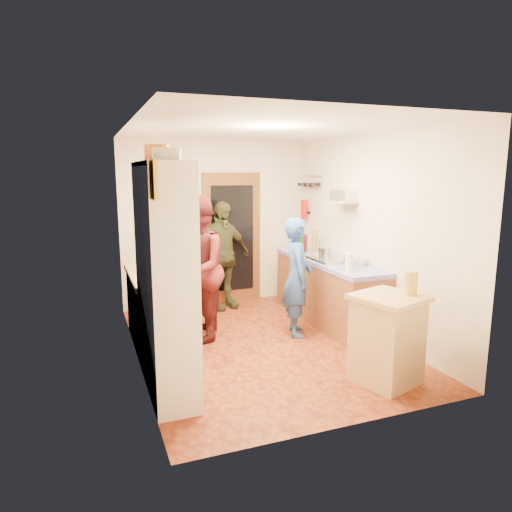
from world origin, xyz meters
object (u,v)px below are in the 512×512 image
right_counter_base (327,292)px  person_left (200,268)px  island_base (387,342)px  person_back (223,256)px  person_hob (299,277)px  hutch_body (165,280)px

right_counter_base → person_left: bearing=-178.9°
island_base → person_back: bearing=104.6°
island_base → person_back: person_back is taller
right_counter_base → person_hob: person_hob is taller
person_left → person_back: person_left is taller
island_base → hutch_body: bearing=163.5°
person_hob → person_back: (-0.58, 1.50, 0.07)m
person_hob → person_left: (-1.23, 0.32, 0.15)m
island_base → person_hob: size_ratio=0.56×
right_counter_base → person_back: 1.72m
right_counter_base → island_base: 1.96m
island_base → person_hob: (-0.21, 1.56, 0.34)m
hutch_body → person_hob: hutch_body is taller
hutch_body → right_counter_base: (2.50, 1.30, -0.68)m
island_base → person_left: person_left is taller
right_counter_base → island_base: bearing=-102.1°
person_hob → person_left: 1.28m
island_base → right_counter_base: bearing=77.9°
hutch_body → right_counter_base: hutch_body is taller
right_counter_base → person_left: (-1.86, -0.04, 0.50)m
hutch_body → person_back: hutch_body is taller
person_hob → person_back: size_ratio=0.92×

